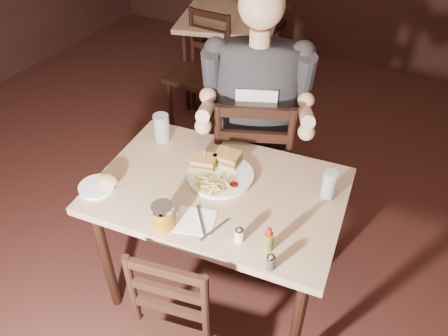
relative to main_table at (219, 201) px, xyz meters
The scene contains 23 objects.
room_shell 0.78m from the main_table, 111.00° to the right, with size 7.00×7.00×7.00m.
main_table is the anchor object (origin of this frame).
bg_table 2.17m from the main_table, 116.34° to the left, with size 0.99×0.99×0.77m.
chair_far 0.60m from the main_table, 98.09° to the left, with size 0.46×0.50×1.00m, color black, non-canonical shape.
bg_chair_far 2.68m from the main_table, 111.11° to the left, with size 0.46×0.50×0.99m, color black, non-canonical shape.
bg_chair_near 1.71m from the main_table, 124.61° to the left, with size 0.42×0.46×0.92m, color black, non-canonical shape.
diner 0.62m from the main_table, 96.65° to the left, with size 0.59×0.46×1.02m, color #2A282C, non-canonical shape.
dinner_plate 0.12m from the main_table, 113.26° to the left, with size 0.31×0.31×0.02m, color white.
sandwich_left 0.21m from the main_table, 147.08° to the left, with size 0.11×0.09×0.10m, color tan, non-canonical shape.
sandwich_right 0.22m from the main_table, 104.00° to the left, with size 0.12×0.10×0.10m, color tan, non-canonical shape.
fries_pile 0.13m from the main_table, 126.81° to the right, with size 0.22×0.16×0.04m, color #D9B35C, non-canonical shape.
ketchup_dollop 0.13m from the main_table, 22.12° to the left, with size 0.04×0.04×0.01m, color maroon.
glass_left 0.51m from the main_table, 156.57° to the left, with size 0.08×0.08×0.15m, color silver.
glass_right 0.51m from the main_table, 20.89° to the left, with size 0.06×0.06×0.14m, color silver.
hot_sauce 0.44m from the main_table, 33.09° to the right, with size 0.04×0.04×0.12m, color #884C0F, non-canonical shape.
salt_shaker 0.35m from the main_table, 46.94° to the right, with size 0.04×0.04×0.07m, color white, non-canonical shape.
pepper_shaker 0.51m from the main_table, 38.03° to the right, with size 0.04×0.04×0.07m, color #38332D, non-canonical shape.
syrup_dispenser 0.36m from the main_table, 104.75° to the right, with size 0.09×0.09×0.12m, color #884C0F, non-canonical shape.
napkin 0.25m from the main_table, 86.89° to the right, with size 0.17×0.16×0.00m, color white.
knife 0.25m from the main_table, 80.32° to the right, with size 0.01×0.19×0.00m, color silver.
fork 0.28m from the main_table, 65.11° to the right, with size 0.01×0.16×0.01m, color silver.
side_plate 0.57m from the main_table, 150.95° to the right, with size 0.16×0.16×0.01m, color white.
bread_roll 0.52m from the main_table, 152.05° to the right, with size 0.10×0.08×0.06m, color tan.
Camera 1 is at (0.84, -1.03, 2.12)m, focal length 35.00 mm.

